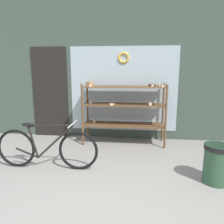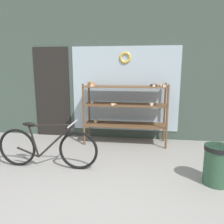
% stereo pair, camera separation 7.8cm
% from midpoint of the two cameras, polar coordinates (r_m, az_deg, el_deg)
% --- Properties ---
extents(ground_plane, '(30.00, 30.00, 0.00)m').
position_cam_midpoint_polar(ground_plane, '(2.77, -6.55, -24.46)').
color(ground_plane, gray).
extents(storefront_facade, '(6.26, 0.13, 3.29)m').
position_cam_midpoint_polar(storefront_facade, '(5.04, -0.12, 11.24)').
color(storefront_facade, '#3D4C42').
rests_on(storefront_facade, ground_plane).
extents(display_case, '(1.76, 0.53, 1.34)m').
position_cam_midpoint_polar(display_case, '(4.68, 2.74, 1.60)').
color(display_case, brown).
rests_on(display_case, ground_plane).
extents(bicycle, '(1.69, 0.46, 0.77)m').
position_cam_midpoint_polar(bicycle, '(3.76, -17.37, -8.94)').
color(bicycle, black).
rests_on(bicycle, ground_plane).
extents(trash_bin, '(0.38, 0.38, 0.57)m').
position_cam_midpoint_polar(trash_bin, '(3.49, 25.11, -11.80)').
color(trash_bin, '#2D5138').
rests_on(trash_bin, ground_plane).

